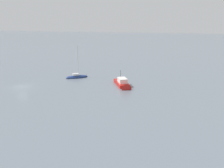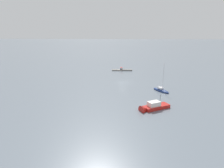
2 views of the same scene
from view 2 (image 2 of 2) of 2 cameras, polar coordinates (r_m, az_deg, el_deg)
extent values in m
plane|color=slate|center=(73.97, 3.10, 0.36)|extent=(500.00, 500.00, 0.00)
cube|color=slate|center=(94.27, 5.04, 3.96)|extent=(2.28, 1.79, 0.52)
cube|color=slate|center=(94.17, 3.59, 3.98)|extent=(2.28, 1.79, 0.52)
cube|color=gray|center=(94.13, 2.14, 4.00)|extent=(2.28, 1.79, 0.52)
cube|color=gray|center=(94.15, 0.69, 4.01)|extent=(2.28, 1.79, 0.52)
cube|color=#1E2333|center=(93.66, 2.81, 4.14)|extent=(0.40, 0.46, 0.16)
cube|color=brown|center=(93.89, 2.83, 4.28)|extent=(0.42, 0.26, 0.52)
sphere|color=tan|center=(93.82, 2.83, 4.49)|extent=(0.22, 0.22, 0.22)
cube|color=#1E2333|center=(93.68, 2.47, 4.14)|extent=(0.40, 0.46, 0.16)
cube|color=navy|center=(93.92, 2.49, 4.29)|extent=(0.42, 0.26, 0.52)
sphere|color=tan|center=(93.84, 2.49, 4.50)|extent=(0.22, 0.22, 0.22)
cylinder|color=black|center=(93.93, 2.66, 4.45)|extent=(0.02, 0.02, 1.05)
cone|color=#B21E1E|center=(93.81, 2.67, 4.80)|extent=(1.28, 1.28, 0.22)
sphere|color=black|center=(93.78, 2.67, 4.89)|extent=(0.05, 0.05, 0.05)
ellipsoid|color=navy|center=(66.13, 13.76, -1.84)|extent=(5.16, 6.23, 1.09)
cube|color=silver|center=(66.10, 13.61, -1.11)|extent=(1.92, 2.08, 0.50)
cylinder|color=silver|center=(64.52, 14.37, 2.07)|extent=(0.11, 0.11, 8.43)
cylinder|color=silver|center=(66.12, 13.46, -0.58)|extent=(1.36, 1.86, 0.08)
sphere|color=black|center=(64.12, 15.70, -2.00)|extent=(0.15, 0.15, 0.15)
cube|color=red|center=(52.43, 12.48, -6.52)|extent=(7.26, 5.40, 1.15)
cone|color=red|center=(50.52, 9.36, -7.24)|extent=(3.25, 3.25, 2.42)
cube|color=silver|center=(51.53, 11.83, -5.51)|extent=(3.57, 3.09, 1.15)
cube|color=#283847|center=(51.04, 11.09, -5.62)|extent=(0.96, 1.67, 0.80)
cylinder|color=black|center=(52.14, 13.55, -3.75)|extent=(0.07, 0.07, 1.60)
camera|label=1|loc=(57.48, -49.66, 6.42)|focal=36.23mm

